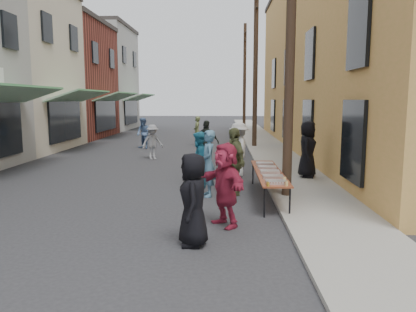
# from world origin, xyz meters

# --- Properties ---
(ground) EXTENTS (120.00, 120.00, 0.00)m
(ground) POSITION_xyz_m (0.00, 0.00, 0.00)
(ground) COLOR #28282B
(ground) RESTS_ON ground
(sidewalk) EXTENTS (2.20, 60.00, 0.10)m
(sidewalk) POSITION_xyz_m (5.00, 15.00, 0.05)
(sidewalk) COLOR gray
(sidewalk) RESTS_ON ground
(storefront_row) EXTENTS (8.00, 37.00, 9.00)m
(storefront_row) POSITION_xyz_m (-10.00, 14.96, 4.12)
(storefront_row) COLOR maroon
(storefront_row) RESTS_ON ground
(building_ochre) EXTENTS (10.00, 28.00, 10.00)m
(building_ochre) POSITION_xyz_m (11.10, 14.00, 5.00)
(building_ochre) COLOR #BE9343
(building_ochre) RESTS_ON ground
(utility_pole_near) EXTENTS (0.26, 0.26, 9.00)m
(utility_pole_near) POSITION_xyz_m (4.30, 3.00, 4.50)
(utility_pole_near) COLOR #2D2116
(utility_pole_near) RESTS_ON ground
(utility_pole_mid) EXTENTS (0.26, 0.26, 9.00)m
(utility_pole_mid) POSITION_xyz_m (4.30, 15.00, 4.50)
(utility_pole_mid) COLOR #2D2116
(utility_pole_mid) RESTS_ON ground
(utility_pole_far) EXTENTS (0.26, 0.26, 9.00)m
(utility_pole_far) POSITION_xyz_m (4.30, 27.00, 4.50)
(utility_pole_far) COLOR #2D2116
(utility_pole_far) RESTS_ON ground
(serving_table) EXTENTS (0.70, 4.00, 0.75)m
(serving_table) POSITION_xyz_m (3.80, 3.00, 0.71)
(serving_table) COLOR maroon
(serving_table) RESTS_ON ground
(catering_tray_sausage) EXTENTS (0.50, 0.33, 0.08)m
(catering_tray_sausage) POSITION_xyz_m (3.80, 1.35, 0.79)
(catering_tray_sausage) COLOR maroon
(catering_tray_sausage) RESTS_ON serving_table
(catering_tray_foil_b) EXTENTS (0.50, 0.33, 0.08)m
(catering_tray_foil_b) POSITION_xyz_m (3.80, 2.00, 0.79)
(catering_tray_foil_b) COLOR #B2B2B7
(catering_tray_foil_b) RESTS_ON serving_table
(catering_tray_buns) EXTENTS (0.50, 0.33, 0.08)m
(catering_tray_buns) POSITION_xyz_m (3.80, 2.70, 0.79)
(catering_tray_buns) COLOR tan
(catering_tray_buns) RESTS_ON serving_table
(catering_tray_foil_d) EXTENTS (0.50, 0.33, 0.08)m
(catering_tray_foil_d) POSITION_xyz_m (3.80, 3.40, 0.79)
(catering_tray_foil_d) COLOR #B2B2B7
(catering_tray_foil_d) RESTS_ON serving_table
(catering_tray_buns_end) EXTENTS (0.50, 0.33, 0.08)m
(catering_tray_buns_end) POSITION_xyz_m (3.80, 4.10, 0.79)
(catering_tray_buns_end) COLOR tan
(catering_tray_buns_end) RESTS_ON serving_table
(condiment_jar_a) EXTENTS (0.07, 0.07, 0.08)m
(condiment_jar_a) POSITION_xyz_m (3.58, 1.05, 0.79)
(condiment_jar_a) COLOR #A57F26
(condiment_jar_a) RESTS_ON serving_table
(condiment_jar_b) EXTENTS (0.07, 0.07, 0.08)m
(condiment_jar_b) POSITION_xyz_m (3.58, 1.15, 0.79)
(condiment_jar_b) COLOR #A57F26
(condiment_jar_b) RESTS_ON serving_table
(condiment_jar_c) EXTENTS (0.07, 0.07, 0.08)m
(condiment_jar_c) POSITION_xyz_m (3.58, 1.25, 0.79)
(condiment_jar_c) COLOR #A57F26
(condiment_jar_c) RESTS_ON serving_table
(cup_stack) EXTENTS (0.08, 0.08, 0.12)m
(cup_stack) POSITION_xyz_m (4.00, 1.10, 0.81)
(cup_stack) COLOR tan
(cup_stack) RESTS_ON serving_table
(guest_front_a) EXTENTS (0.62, 0.89, 1.74)m
(guest_front_a) POSITION_xyz_m (2.01, -0.72, 0.87)
(guest_front_a) COLOR black
(guest_front_a) RESTS_ON ground
(guest_front_b) EXTENTS (0.56, 0.75, 1.87)m
(guest_front_b) POSITION_xyz_m (2.13, 3.16, 0.93)
(guest_front_b) COLOR #456B85
(guest_front_b) RESTS_ON ground
(guest_front_c) EXTENTS (0.70, 0.87, 1.74)m
(guest_front_c) POSITION_xyz_m (1.80, 4.29, 0.87)
(guest_front_c) COLOR teal
(guest_front_c) RESTS_ON ground
(guest_front_d) EXTENTS (0.73, 1.25, 1.91)m
(guest_front_d) POSITION_xyz_m (3.10, 6.37, 0.96)
(guest_front_d) COLOR silver
(guest_front_d) RESTS_ON ground
(guest_front_e) EXTENTS (0.89, 1.22, 1.93)m
(guest_front_e) POSITION_xyz_m (2.86, 3.38, 0.96)
(guest_front_e) COLOR #4E5330
(guest_front_e) RESTS_ON ground
(guest_queue_back) EXTENTS (1.35, 1.71, 1.81)m
(guest_queue_back) POSITION_xyz_m (2.60, 0.48, 0.91)
(guest_queue_back) COLOR #9C223B
(guest_queue_back) RESTS_ON ground
(server) EXTENTS (0.85, 1.06, 1.89)m
(server) POSITION_xyz_m (5.38, 5.64, 1.05)
(server) COLOR black
(server) RESTS_ON sidewalk
(passerby_left) EXTENTS (1.18, 1.04, 1.58)m
(passerby_left) POSITION_xyz_m (-0.68, 10.23, 0.79)
(passerby_left) COLOR gray
(passerby_left) RESTS_ON ground
(passerby_mid) EXTENTS (1.16, 0.74, 1.84)m
(passerby_mid) POSITION_xyz_m (1.84, 9.00, 0.92)
(passerby_mid) COLOR black
(passerby_mid) RESTS_ON ground
(passerby_right) EXTENTS (0.45, 0.65, 1.73)m
(passerby_right) POSITION_xyz_m (0.98, 15.86, 0.87)
(passerby_right) COLOR #606C3E
(passerby_right) RESTS_ON ground
(passerby_far) EXTENTS (1.06, 1.03, 1.72)m
(passerby_far) POSITION_xyz_m (-1.90, 14.24, 0.86)
(passerby_far) COLOR #52709E
(passerby_far) RESTS_ON ground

